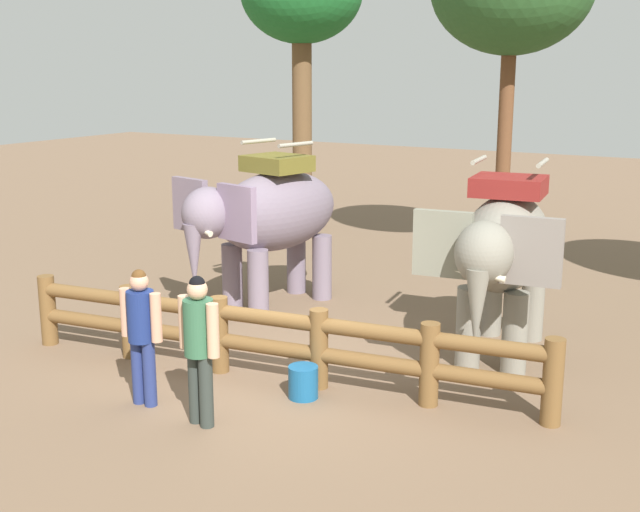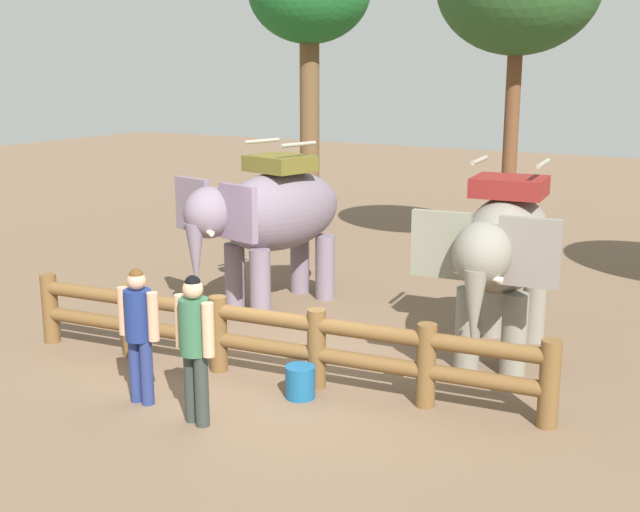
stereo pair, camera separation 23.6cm
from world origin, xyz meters
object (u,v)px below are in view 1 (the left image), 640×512
(elephant_center, at_px, (503,249))
(elephant_near_left, at_px, (268,216))
(feed_bucket, at_px, (303,382))
(tourist_woman_in_black, at_px, (141,327))
(tourist_man_in_blue, at_px, (199,340))
(log_fence, at_px, (268,336))

(elephant_center, bearing_deg, elephant_near_left, 173.54)
(feed_bucket, bearing_deg, elephant_center, 57.59)
(tourist_woman_in_black, distance_m, tourist_man_in_blue, 0.97)
(tourist_man_in_blue, distance_m, feed_bucket, 1.63)
(tourist_woman_in_black, xyz_separation_m, tourist_man_in_blue, (0.96, -0.12, 0.04))
(elephant_near_left, xyz_separation_m, tourist_woman_in_black, (0.94, -4.24, -0.61))
(elephant_near_left, xyz_separation_m, tourist_man_in_blue, (1.90, -4.36, -0.57))
(feed_bucket, bearing_deg, log_fence, 157.03)
(elephant_near_left, height_order, tourist_woman_in_black, elephant_near_left)
(feed_bucket, bearing_deg, elephant_near_left, 129.14)
(log_fence, xyz_separation_m, feed_bucket, (0.72, -0.31, -0.40))
(log_fence, xyz_separation_m, tourist_woman_in_black, (-0.87, -1.44, 0.39))
(log_fence, relative_size, elephant_near_left, 2.21)
(elephant_near_left, distance_m, feed_bucket, 4.24)
(log_fence, xyz_separation_m, elephant_center, (2.39, 2.32, 0.98))
(elephant_center, xyz_separation_m, tourist_man_in_blue, (-2.30, -3.88, -0.55))
(log_fence, distance_m, tourist_woman_in_black, 1.73)
(log_fence, height_order, elephant_center, elephant_center)
(tourist_man_in_blue, bearing_deg, log_fence, 93.45)
(tourist_man_in_blue, bearing_deg, feed_bucket, 63.40)
(elephant_center, distance_m, tourist_man_in_blue, 4.54)
(tourist_woman_in_black, bearing_deg, tourist_man_in_blue, -6.87)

